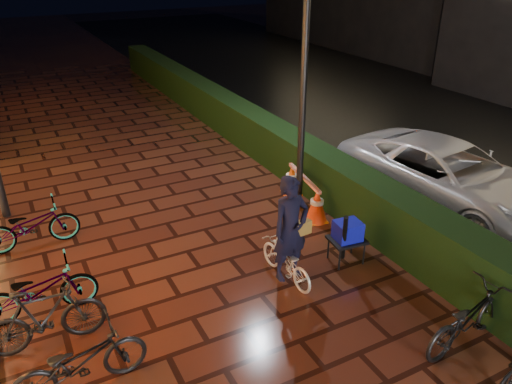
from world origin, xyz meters
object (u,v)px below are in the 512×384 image
van (447,175)px  traffic_barrier (304,191)px  cyclist (288,244)px  cart_assembly (347,233)px

van → traffic_barrier: (-2.60, 1.25, -0.31)m
cyclist → traffic_barrier: size_ratio=1.09×
cyclist → cart_assembly: 1.13m
cyclist → cart_assembly: size_ratio=1.68×
van → cart_assembly: size_ratio=4.30×
van → cart_assembly: (-3.06, -0.77, -0.10)m
van → traffic_barrier: van is taller
van → traffic_barrier: size_ratio=2.78×
traffic_barrier → van: bearing=-25.8°
cart_assembly → traffic_barrier: bearing=77.1°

